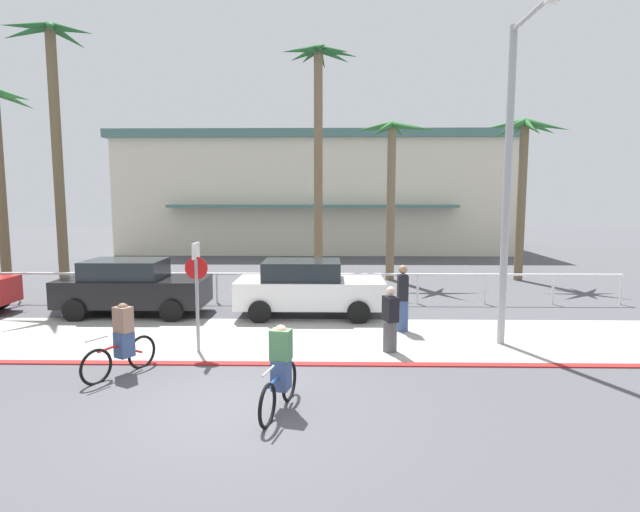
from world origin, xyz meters
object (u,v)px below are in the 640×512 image
at_px(cyclist_blue_1, 280,370).
at_px(palm_tree_5, 523,158).
at_px(cyclist_red_0, 122,341).
at_px(stop_sign_bike_lane, 197,281).
at_px(pedestrian_0, 402,301).
at_px(streetlight_curb, 511,167).
at_px(palm_tree_4, 392,163).
at_px(pedestrian_1, 390,322).
at_px(car_white_2, 308,288).
at_px(car_black_1, 132,287).
at_px(palm_tree_3, 319,106).
at_px(palm_tree_2, 53,104).

bearing_deg(cyclist_blue_1, palm_tree_5, 56.63).
height_order(palm_tree_5, cyclist_red_0, palm_tree_5).
relative_size(stop_sign_bike_lane, pedestrian_0, 1.42).
height_order(streetlight_curb, palm_tree_4, streetlight_curb).
height_order(palm_tree_5, cyclist_blue_1, palm_tree_5).
distance_m(palm_tree_5, pedestrian_1, 13.07).
xyz_separation_m(car_white_2, pedestrian_1, (2.04, -3.55, -0.16)).
relative_size(cyclist_blue_1, pedestrian_1, 1.15).
xyz_separation_m(car_black_1, car_white_2, (5.37, -0.09, 0.00)).
bearing_deg(car_black_1, streetlight_curb, -17.19).
relative_size(car_black_1, car_white_2, 1.00).
distance_m(stop_sign_bike_lane, palm_tree_5, 15.63).
distance_m(palm_tree_4, palm_tree_5, 5.47).
bearing_deg(palm_tree_4, car_white_2, -115.87).
bearing_deg(cyclist_red_0, cyclist_blue_1, -26.72).
xyz_separation_m(palm_tree_4, pedestrian_1, (-1.22, -10.28, -4.25)).
xyz_separation_m(palm_tree_4, pedestrian_0, (-0.68, -8.46, -4.12)).
distance_m(palm_tree_4, cyclist_red_0, 14.34).
height_order(streetlight_curb, cyclist_red_0, streetlight_curb).
bearing_deg(pedestrian_1, car_white_2, 119.92).
bearing_deg(cyclist_red_0, car_white_2, 55.05).
bearing_deg(car_white_2, cyclist_blue_1, -91.65).
bearing_deg(stop_sign_bike_lane, car_black_1, 128.48).
bearing_deg(palm_tree_4, car_black_1, -142.44).
height_order(palm_tree_4, pedestrian_0, palm_tree_4).
bearing_deg(pedestrian_1, palm_tree_4, 83.22).
xyz_separation_m(stop_sign_bike_lane, palm_tree_5, (11.15, 10.38, 3.51)).
bearing_deg(cyclist_blue_1, car_white_2, 88.35).
bearing_deg(car_black_1, palm_tree_5, 25.23).
xyz_separation_m(palm_tree_5, pedestrian_0, (-6.15, -8.46, -4.35)).
bearing_deg(cyclist_red_0, car_black_1, 109.03).
relative_size(palm_tree_5, pedestrian_1, 4.39).
distance_m(palm_tree_3, pedestrian_1, 11.98).
bearing_deg(cyclist_blue_1, streetlight_curb, 36.67).
height_order(palm_tree_2, cyclist_red_0, palm_tree_2).
relative_size(palm_tree_3, palm_tree_5, 1.42).
distance_m(palm_tree_3, car_white_2, 8.98).
height_order(palm_tree_5, car_black_1, palm_tree_5).
relative_size(palm_tree_4, car_black_1, 1.53).
distance_m(palm_tree_5, car_white_2, 11.85).
height_order(stop_sign_bike_lane, pedestrian_1, stop_sign_bike_lane).
bearing_deg(car_white_2, streetlight_curb, -32.38).
relative_size(car_black_1, cyclist_red_0, 2.72).
bearing_deg(palm_tree_4, pedestrian_1, -96.78).
height_order(car_black_1, car_white_2, same).
distance_m(palm_tree_3, palm_tree_5, 8.81).
xyz_separation_m(palm_tree_2, pedestrian_1, (11.36, -7.12, -6.17)).
bearing_deg(cyclist_blue_1, palm_tree_4, 75.68).
bearing_deg(palm_tree_3, stop_sign_bike_lane, -104.60).
distance_m(streetlight_curb, pedestrian_1, 4.56).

